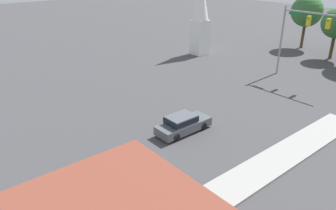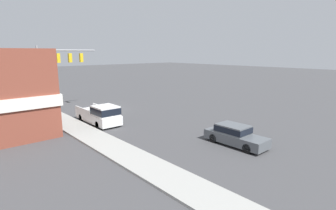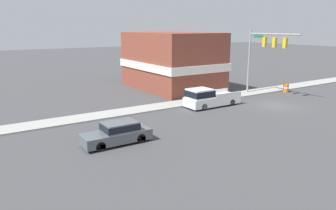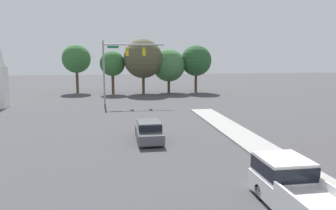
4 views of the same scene
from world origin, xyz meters
TOP-DOWN VIEW (x-y plane):
  - ground_plane at (0.00, 0.00)m, footprint 200.00×200.00m
  - sidewalk_curb at (5.70, 0.00)m, footprint 2.40×60.00m
  - near_signal_assembly at (3.86, -2.34)m, footprint 6.70×0.49m
  - car_lead at (-1.45, 17.78)m, footprint 1.75×4.66m
  - pickup_truck_parked at (3.27, 6.02)m, footprint 2.05×5.78m
  - construction_barrel at (3.90, -6.63)m, footprint 0.64×0.64m

SIDE VIEW (x-z plane):
  - ground_plane at x=0.00m, z-range 0.00..0.00m
  - sidewalk_curb at x=5.70m, z-range 0.00..0.14m
  - construction_barrel at x=3.90m, z-range 0.01..1.02m
  - car_lead at x=-1.45m, z-range 0.03..1.51m
  - pickup_truck_parked at x=3.27m, z-range -0.02..1.88m
  - near_signal_assembly at x=3.86m, z-range 1.73..9.15m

